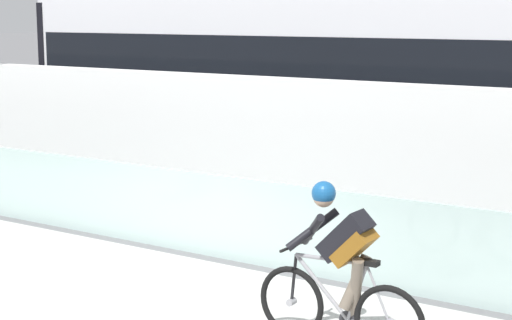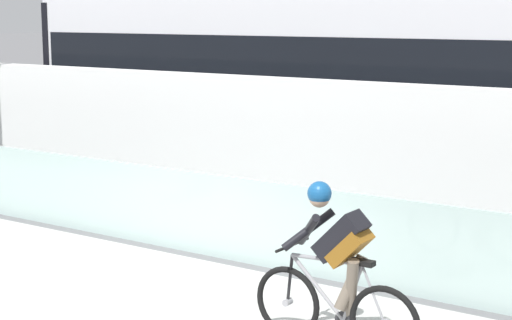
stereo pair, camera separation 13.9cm
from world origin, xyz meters
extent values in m
plane|color=slate|center=(0.00, 0.00, 0.00)|extent=(200.00, 200.00, 0.00)
cube|color=beige|center=(0.00, 0.00, 0.01)|extent=(32.00, 3.20, 0.01)
cube|color=#ADC6C1|center=(0.00, 1.85, 0.55)|extent=(32.00, 0.05, 1.10)
cube|color=white|center=(0.00, 3.65, 1.12)|extent=(32.00, 0.36, 2.23)
cube|color=#595654|center=(0.00, 6.13, 0.00)|extent=(32.00, 0.08, 0.01)
cube|color=#595654|center=(0.00, 7.57, 0.00)|extent=(32.00, 0.08, 0.01)
cube|color=silver|center=(-1.64, 6.85, 1.90)|extent=(11.00, 2.50, 3.10)
cube|color=black|center=(-1.64, 6.85, 2.25)|extent=(10.56, 2.54, 1.04)
cube|color=#14724C|center=(-1.64, 6.85, 0.53)|extent=(10.78, 2.53, 0.28)
cube|color=#232326|center=(-5.16, 6.85, 0.36)|extent=(1.40, 1.88, 0.20)
cylinder|color=black|center=(-5.16, 6.13, 0.30)|extent=(0.60, 0.10, 0.60)
cylinder|color=black|center=(-5.16, 7.57, 0.30)|extent=(0.60, 0.10, 0.60)
cube|color=#232326|center=(1.88, 6.85, 0.36)|extent=(1.40, 1.88, 0.20)
cylinder|color=black|center=(1.88, 6.13, 0.30)|extent=(0.60, 0.10, 0.60)
cylinder|color=black|center=(1.88, 7.57, 0.30)|extent=(0.60, 0.10, 0.60)
cube|color=black|center=(-7.09, 6.85, 1.90)|extent=(0.16, 2.54, 2.94)
torus|color=black|center=(2.45, 0.00, 0.36)|extent=(0.72, 0.06, 0.72)
cylinder|color=#99999E|center=(2.45, 0.00, 0.36)|extent=(0.07, 0.10, 0.07)
cylinder|color=#99999E|center=(2.79, 0.00, 0.57)|extent=(0.60, 0.04, 0.58)
cylinder|color=#99999E|center=(3.16, 0.00, 0.59)|extent=(0.22, 0.04, 0.59)
cylinder|color=#99999E|center=(2.88, 0.00, 0.86)|extent=(0.76, 0.04, 0.07)
cylinder|color=#99999E|center=(3.38, 0.00, 0.62)|extent=(0.27, 0.02, 0.53)
cylinder|color=black|center=(2.47, 0.00, 0.60)|extent=(0.08, 0.03, 0.49)
cube|color=black|center=(3.25, 0.00, 0.90)|extent=(0.24, 0.10, 0.05)
cylinder|color=black|center=(2.50, 0.00, 0.95)|extent=(0.03, 0.58, 0.03)
cylinder|color=#262628|center=(3.07, 0.00, 0.30)|extent=(0.18, 0.02, 0.18)
cube|color=black|center=(3.03, 0.00, 1.11)|extent=(0.50, 0.28, 0.51)
cube|color=#8C5919|center=(3.13, 0.00, 1.02)|extent=(0.38, 0.30, 0.38)
sphere|color=beige|center=(2.79, 0.00, 1.46)|extent=(0.20, 0.20, 0.20)
sphere|color=#195999|center=(2.79, 0.00, 1.49)|extent=(0.23, 0.23, 0.23)
cylinder|color=black|center=(2.68, 0.00, 1.12)|extent=(0.44, 0.41, 0.41)
cylinder|color=black|center=(2.68, 0.00, 1.12)|extent=(0.44, 0.41, 0.41)
cylinder|color=#726656|center=(3.14, 0.00, 0.55)|extent=(0.29, 0.33, 0.80)
cylinder|color=#726656|center=(3.14, 0.00, 0.69)|extent=(0.29, 0.33, 0.54)
camera|label=1|loc=(6.61, -6.89, 3.17)|focal=59.92mm
camera|label=2|loc=(6.72, -6.81, 3.17)|focal=59.92mm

